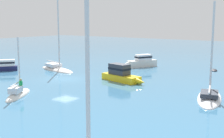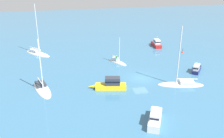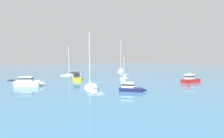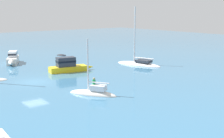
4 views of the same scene
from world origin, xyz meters
name	(u,v)px [view 2 (image 2 of 4)]	position (x,y,z in m)	size (l,w,h in m)	color
ground_plane	(141,78)	(0.00, 0.00, 0.00)	(160.00, 160.00, 0.00)	teal
sailboat	(37,53)	(-18.88, 18.05, 0.20)	(6.55, 6.76, 11.82)	silver
motor_cruiser	(156,43)	(9.96, 17.86, 0.72)	(1.87, 5.55, 2.64)	#B21E1E
powerboat	(197,68)	(11.36, 0.61, 0.64)	(3.65, 4.19, 1.55)	#191E4C
sloop	(181,84)	(5.79, -4.18, 0.20)	(8.04, 4.02, 10.49)	silver
ketch	(117,62)	(-2.30, 8.60, 0.14)	(3.68, 4.93, 5.96)	silver
motor_cruiser_1	(155,117)	(-2.63, -13.63, 0.77)	(3.70, 5.74, 1.88)	silver
sloop_1	(42,88)	(-17.25, -0.78, 0.15)	(4.07, 7.70, 9.16)	white
powerboat_1	(110,84)	(-6.25, -2.92, 0.79)	(6.33, 2.70, 1.99)	yellow
channel_buoy	(183,52)	(14.13, 11.77, 0.02)	(0.54, 0.54, 1.24)	red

